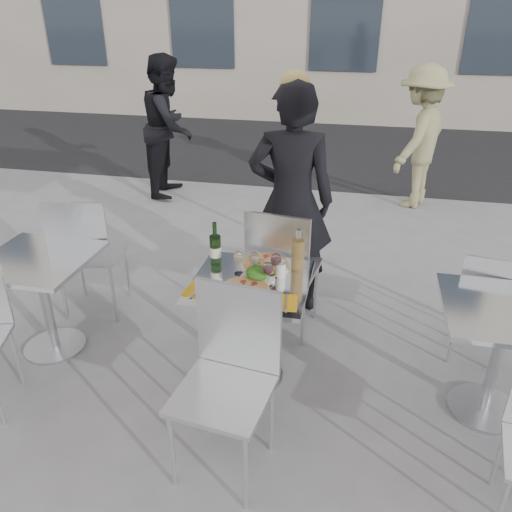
% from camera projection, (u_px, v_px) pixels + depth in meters
% --- Properties ---
extents(ground, '(80.00, 80.00, 0.00)m').
position_uv_depth(ground, '(251.00, 376.00, 3.43)').
color(ground, slate).
extents(street_asphalt, '(24.00, 5.00, 0.00)m').
position_uv_depth(street_asphalt, '(330.00, 147.00, 9.12)').
color(street_asphalt, black).
rests_on(street_asphalt, ground).
extents(main_table, '(0.72, 0.72, 0.75)m').
position_uv_depth(main_table, '(251.00, 310.00, 3.19)').
color(main_table, '#B7BABF').
rests_on(main_table, ground).
extents(side_table_left, '(0.72, 0.72, 0.75)m').
position_uv_depth(side_table_left, '(42.00, 285.00, 3.48)').
color(side_table_left, '#B7BABF').
rests_on(side_table_left, ground).
extents(side_table_right, '(0.72, 0.72, 0.75)m').
position_uv_depth(side_table_right, '(501.00, 339.00, 2.91)').
color(side_table_right, '#B7BABF').
rests_on(side_table_right, ground).
extents(chair_far, '(0.53, 0.54, 1.03)m').
position_uv_depth(chair_far, '(281.00, 263.00, 3.62)').
color(chair_far, silver).
rests_on(chair_far, ground).
extents(chair_near, '(0.52, 0.54, 1.03)m').
position_uv_depth(chair_near, '(230.00, 367.00, 2.58)').
color(chair_near, silver).
rests_on(chair_near, ground).
extents(side_chair_lfar, '(0.54, 0.56, 1.03)m').
position_uv_depth(side_chair_lfar, '(86.00, 248.00, 3.85)').
color(side_chair_lfar, silver).
rests_on(side_chair_lfar, ground).
extents(side_chair_rfar, '(0.45, 0.46, 0.87)m').
position_uv_depth(side_chair_rfar, '(487.00, 300.00, 3.35)').
color(side_chair_rfar, silver).
rests_on(side_chair_rfar, ground).
extents(woman_diner, '(0.71, 0.51, 1.84)m').
position_uv_depth(woman_diner, '(291.00, 202.00, 3.88)').
color(woman_diner, black).
rests_on(woman_diner, ground).
extents(pedestrian_a, '(0.75, 0.92, 1.79)m').
position_uv_depth(pedestrian_a, '(169.00, 127.00, 6.47)').
color(pedestrian_a, black).
rests_on(pedestrian_a, ground).
extents(pedestrian_b, '(1.03, 1.27, 1.71)m').
position_uv_depth(pedestrian_b, '(419.00, 138.00, 6.06)').
color(pedestrian_b, '#918B5E').
rests_on(pedestrian_b, ground).
extents(pizza_near, '(0.31, 0.31, 0.02)m').
position_uv_depth(pizza_near, '(244.00, 290.00, 2.98)').
color(pizza_near, '#DFAD57').
rests_on(pizza_near, main_table).
extents(pizza_far, '(0.33, 0.33, 0.03)m').
position_uv_depth(pizza_far, '(265.00, 264.00, 3.27)').
color(pizza_far, white).
rests_on(pizza_far, main_table).
extents(salad_plate, '(0.22, 0.22, 0.09)m').
position_uv_depth(salad_plate, '(258.00, 274.00, 3.11)').
color(salad_plate, white).
rests_on(salad_plate, main_table).
extents(wine_bottle, '(0.07, 0.08, 0.29)m').
position_uv_depth(wine_bottle, '(215.00, 248.00, 3.26)').
color(wine_bottle, '#22491B').
rests_on(wine_bottle, main_table).
extents(carafe, '(0.08, 0.08, 0.29)m').
position_uv_depth(carafe, '(298.00, 255.00, 3.17)').
color(carafe, tan).
rests_on(carafe, main_table).
extents(sugar_shaker, '(0.06, 0.06, 0.11)m').
position_uv_depth(sugar_shaker, '(281.00, 269.00, 3.13)').
color(sugar_shaker, white).
rests_on(sugar_shaker, main_table).
extents(wineglass_white_a, '(0.07, 0.07, 0.16)m').
position_uv_depth(wineglass_white_a, '(239.00, 258.00, 3.14)').
color(wineglass_white_a, white).
rests_on(wineglass_white_a, main_table).
extents(wineglass_white_b, '(0.07, 0.07, 0.16)m').
position_uv_depth(wineglass_white_b, '(254.00, 259.00, 3.13)').
color(wineglass_white_b, white).
rests_on(wineglass_white_b, main_table).
extents(wineglass_red_a, '(0.07, 0.07, 0.16)m').
position_uv_depth(wineglass_red_a, '(268.00, 269.00, 3.01)').
color(wineglass_red_a, white).
rests_on(wineglass_red_a, main_table).
extents(wineglass_red_b, '(0.07, 0.07, 0.16)m').
position_uv_depth(wineglass_red_b, '(276.00, 260.00, 3.11)').
color(wineglass_red_b, white).
rests_on(wineglass_red_b, main_table).
extents(napkin_left, '(0.20, 0.20, 0.01)m').
position_uv_depth(napkin_left, '(200.00, 290.00, 2.99)').
color(napkin_left, '#F1B015').
rests_on(napkin_left, main_table).
extents(napkin_right, '(0.20, 0.20, 0.01)m').
position_uv_depth(napkin_right, '(281.00, 302.00, 2.87)').
color(napkin_right, '#F1B015').
rests_on(napkin_right, main_table).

